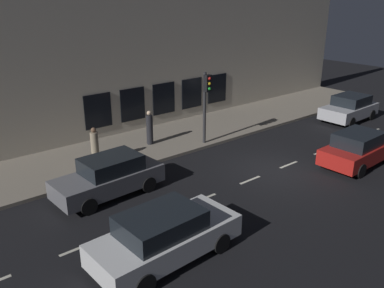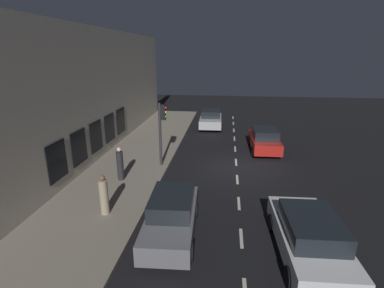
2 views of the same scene
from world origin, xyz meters
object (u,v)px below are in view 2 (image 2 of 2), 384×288
(traffic_light, at_px, (162,124))
(parked_car_2, at_px, (309,236))
(parked_car_1, at_px, (211,119))
(pedestrian_0, at_px, (120,165))
(pedestrian_1, at_px, (104,196))
(parked_car_3, at_px, (264,140))
(parked_car_0, at_px, (172,215))

(traffic_light, distance_m, parked_car_2, 9.84)
(parked_car_1, xyz_separation_m, pedestrian_0, (3.98, 12.13, 0.19))
(parked_car_1, relative_size, pedestrian_1, 2.35)
(parked_car_2, bearing_deg, parked_car_3, 88.67)
(traffic_light, distance_m, pedestrian_1, 5.98)
(traffic_light, relative_size, parked_car_2, 0.79)
(parked_car_1, bearing_deg, pedestrian_1, 75.89)
(traffic_light, xyz_separation_m, parked_car_3, (-6.28, -3.80, -1.82))
(parked_car_3, bearing_deg, traffic_light, -150.26)
(parked_car_0, relative_size, pedestrian_0, 2.46)
(parked_car_3, xyz_separation_m, pedestrian_0, (8.02, 6.08, 0.19))
(parked_car_3, bearing_deg, pedestrian_1, -129.95)
(traffic_light, height_order, parked_car_1, traffic_light)
(traffic_light, relative_size, parked_car_3, 0.89)
(pedestrian_0, bearing_deg, parked_car_2, 97.62)
(parked_car_1, height_order, parked_car_2, same)
(parked_car_0, height_order, parked_car_3, same)
(parked_car_0, height_order, parked_car_2, same)
(traffic_light, relative_size, pedestrian_1, 2.17)
(pedestrian_0, distance_m, pedestrian_1, 3.36)
(parked_car_2, height_order, parked_car_3, same)
(parked_car_1, xyz_separation_m, parked_car_2, (-4.19, 17.06, 0.00))
(parked_car_0, bearing_deg, parked_car_2, 168.60)
(parked_car_1, xyz_separation_m, pedestrian_1, (3.46, 15.46, 0.15))
(traffic_light, bearing_deg, parked_car_0, 105.10)
(pedestrian_0, bearing_deg, traffic_light, -178.49)
(parked_car_0, bearing_deg, pedestrian_1, -19.51)
(parked_car_1, distance_m, pedestrian_1, 15.84)
(parked_car_0, xyz_separation_m, parked_car_1, (-0.49, -16.35, 0.00))
(traffic_light, relative_size, parked_car_1, 0.92)
(parked_car_3, relative_size, pedestrian_1, 2.44)
(parked_car_2, height_order, pedestrian_1, pedestrian_1)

